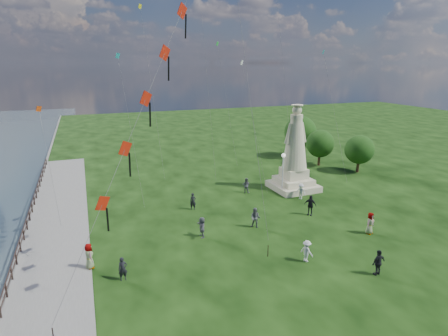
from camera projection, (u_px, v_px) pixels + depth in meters
name	position (u px, v px, depth m)	size (l,w,h in m)	color
waterfront	(36.00, 257.00, 27.11)	(200.00, 200.00, 1.51)	#354550
statue	(295.00, 158.00, 40.63)	(4.74, 4.74, 9.32)	#C0B791
lamppost	(283.00, 165.00, 39.22)	(0.41, 0.41, 4.43)	silver
tree_row	(318.00, 139.00, 51.81)	(6.87, 13.78, 6.11)	#382314
person_0	(123.00, 269.00, 23.94)	(0.58, 0.38, 1.58)	black
person_1	(255.00, 218.00, 31.58)	(0.86, 0.53, 1.78)	#595960
person_2	(307.00, 251.00, 26.22)	(1.02, 0.53, 1.58)	silver
person_3	(378.00, 263.00, 24.51)	(1.05, 0.54, 1.79)	black
person_4	(370.00, 223.00, 30.48)	(0.89, 0.55, 1.82)	#595960
person_6	(193.00, 201.00, 35.55)	(0.60, 0.39, 1.63)	black
person_7	(246.00, 185.00, 40.26)	(0.80, 0.49, 1.65)	#595960
person_8	(301.00, 191.00, 38.35)	(1.07, 0.55, 1.66)	silver
person_9	(310.00, 205.00, 34.22)	(1.13, 0.58, 1.92)	black
person_10	(89.00, 257.00, 25.17)	(0.87, 0.53, 1.78)	#595960
person_11	(202.00, 227.00, 29.94)	(1.57, 0.68, 1.69)	#595960
red_kite_train	(154.00, 83.00, 22.68)	(11.11, 9.35, 19.93)	black
small_kites	(207.00, 51.00, 41.94)	(32.11, 17.84, 33.25)	#157F82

